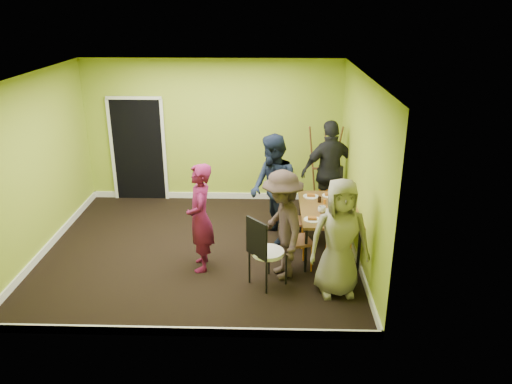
# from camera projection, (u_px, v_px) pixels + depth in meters

# --- Properties ---
(ground) EXTENTS (5.00, 5.00, 0.00)m
(ground) POSITION_uv_depth(u_px,v_px,m) (201.00, 249.00, 8.15)
(ground) COLOR black
(ground) RESTS_ON ground
(room_walls) EXTENTS (5.04, 4.54, 2.82)m
(room_walls) POSITION_uv_depth(u_px,v_px,m) (197.00, 192.00, 7.84)
(room_walls) COLOR #98B42E
(room_walls) RESTS_ON ground
(dining_table) EXTENTS (0.90, 1.50, 0.75)m
(dining_table) POSITION_uv_depth(u_px,v_px,m) (329.00, 211.00, 7.87)
(dining_table) COLOR black
(dining_table) RESTS_ON ground
(chair_left_far) EXTENTS (0.41, 0.41, 0.91)m
(chair_left_far) POSITION_uv_depth(u_px,v_px,m) (289.00, 216.00, 8.16)
(chair_left_far) COLOR orange
(chair_left_far) RESTS_ON ground
(chair_left_near) EXTENTS (0.50, 0.50, 0.97)m
(chair_left_near) POSITION_uv_depth(u_px,v_px,m) (293.00, 236.00, 7.39)
(chair_left_near) COLOR orange
(chair_left_near) RESTS_ON ground
(chair_back_end) EXTENTS (0.43, 0.51, 1.04)m
(chair_back_end) POSITION_uv_depth(u_px,v_px,m) (330.00, 183.00, 8.92)
(chair_back_end) COLOR orange
(chair_back_end) RESTS_ON ground
(chair_front_end) EXTENTS (0.41, 0.41, 0.87)m
(chair_front_end) POSITION_uv_depth(u_px,v_px,m) (338.00, 255.00, 6.96)
(chair_front_end) COLOR orange
(chair_front_end) RESTS_ON ground
(chair_bentwood) EXTENTS (0.58, 0.58, 1.06)m
(chair_bentwood) POSITION_uv_depth(u_px,v_px,m) (264.00, 249.00, 6.92)
(chair_bentwood) COLOR black
(chair_bentwood) RESTS_ON ground
(easel) EXTENTS (0.65, 0.61, 1.63)m
(easel) POSITION_uv_depth(u_px,v_px,m) (324.00, 167.00, 9.59)
(easel) COLOR brown
(easel) RESTS_ON ground
(plate_near_left) EXTENTS (0.26, 0.26, 0.01)m
(plate_near_left) POSITION_uv_depth(u_px,v_px,m) (311.00, 196.00, 8.29)
(plate_near_left) COLOR white
(plate_near_left) RESTS_ON dining_table
(plate_near_right) EXTENTS (0.25, 0.25, 0.01)m
(plate_near_right) POSITION_uv_depth(u_px,v_px,m) (312.00, 220.00, 7.42)
(plate_near_right) COLOR white
(plate_near_right) RESTS_ON dining_table
(plate_far_back) EXTENTS (0.22, 0.22, 0.01)m
(plate_far_back) POSITION_uv_depth(u_px,v_px,m) (329.00, 195.00, 8.33)
(plate_far_back) COLOR white
(plate_far_back) RESTS_ON dining_table
(plate_far_front) EXTENTS (0.25, 0.25, 0.01)m
(plate_far_front) POSITION_uv_depth(u_px,v_px,m) (336.00, 221.00, 7.36)
(plate_far_front) COLOR white
(plate_far_front) RESTS_ON dining_table
(plate_wall_back) EXTENTS (0.24, 0.24, 0.01)m
(plate_wall_back) POSITION_uv_depth(u_px,v_px,m) (344.00, 204.00, 7.97)
(plate_wall_back) COLOR white
(plate_wall_back) RESTS_ON dining_table
(plate_wall_front) EXTENTS (0.22, 0.22, 0.01)m
(plate_wall_front) POSITION_uv_depth(u_px,v_px,m) (350.00, 214.00, 7.63)
(plate_wall_front) COLOR white
(plate_wall_front) RESTS_ON dining_table
(thermos) EXTENTS (0.07, 0.07, 0.21)m
(thermos) POSITION_uv_depth(u_px,v_px,m) (331.00, 200.00, 7.86)
(thermos) COLOR white
(thermos) RESTS_ON dining_table
(blue_bottle) EXTENTS (0.08, 0.08, 0.20)m
(blue_bottle) POSITION_uv_depth(u_px,v_px,m) (349.00, 209.00, 7.57)
(blue_bottle) COLOR blue
(blue_bottle) RESTS_ON dining_table
(orange_bottle) EXTENTS (0.04, 0.04, 0.08)m
(orange_bottle) POSITION_uv_depth(u_px,v_px,m) (325.00, 201.00, 8.00)
(orange_bottle) COLOR orange
(orange_bottle) RESTS_ON dining_table
(glass_mid) EXTENTS (0.06, 0.06, 0.09)m
(glass_mid) POSITION_uv_depth(u_px,v_px,m) (319.00, 200.00, 8.05)
(glass_mid) COLOR black
(glass_mid) RESTS_ON dining_table
(glass_back) EXTENTS (0.06, 0.06, 0.10)m
(glass_back) POSITION_uv_depth(u_px,v_px,m) (333.00, 197.00, 8.16)
(glass_back) COLOR black
(glass_back) RESTS_ON dining_table
(glass_front) EXTENTS (0.06, 0.06, 0.10)m
(glass_front) POSITION_uv_depth(u_px,v_px,m) (342.00, 216.00, 7.45)
(glass_front) COLOR black
(glass_front) RESTS_ON dining_table
(cup_a) EXTENTS (0.12, 0.12, 0.10)m
(cup_a) POSITION_uv_depth(u_px,v_px,m) (322.00, 210.00, 7.66)
(cup_a) COLOR white
(cup_a) RESTS_ON dining_table
(cup_b) EXTENTS (0.09, 0.09, 0.08)m
(cup_b) POSITION_uv_depth(u_px,v_px,m) (337.00, 205.00, 7.85)
(cup_b) COLOR white
(cup_b) RESTS_ON dining_table
(person_standing) EXTENTS (0.47, 0.65, 1.65)m
(person_standing) POSITION_uv_depth(u_px,v_px,m) (200.00, 218.00, 7.32)
(person_standing) COLOR #5A0F37
(person_standing) RESTS_ON ground
(person_left_far) EXTENTS (0.98, 1.08, 1.82)m
(person_left_far) POSITION_uv_depth(u_px,v_px,m) (273.00, 189.00, 8.17)
(person_left_far) COLOR black
(person_left_far) RESTS_ON ground
(person_left_near) EXTENTS (0.88, 1.18, 1.63)m
(person_left_near) POSITION_uv_depth(u_px,v_px,m) (282.00, 225.00, 7.10)
(person_left_near) COLOR #302420
(person_left_near) RESTS_ON ground
(person_back_end) EXTENTS (1.17, 0.75, 1.86)m
(person_back_end) POSITION_uv_depth(u_px,v_px,m) (330.00, 171.00, 8.95)
(person_back_end) COLOR black
(person_back_end) RESTS_ON ground
(person_front_end) EXTENTS (0.87, 0.61, 1.67)m
(person_front_end) POSITION_uv_depth(u_px,v_px,m) (340.00, 238.00, 6.68)
(person_front_end) COLOR gray
(person_front_end) RESTS_ON ground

